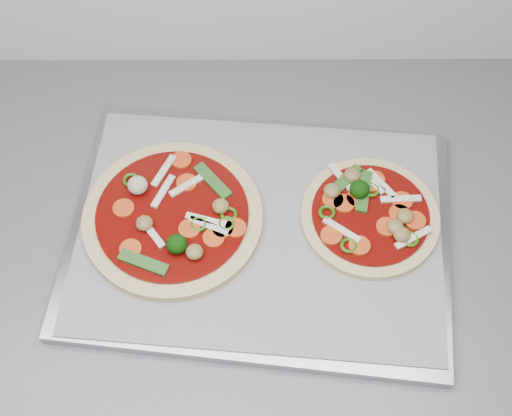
{
  "coord_description": "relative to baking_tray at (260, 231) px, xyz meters",
  "views": [
    {
      "loc": [
        0.33,
        0.9,
        1.64
      ],
      "look_at": [
        0.33,
        1.34,
        0.93
      ],
      "focal_mm": 50.0,
      "sensor_mm": 36.0,
      "label": 1
    }
  ],
  "objects": [
    {
      "name": "pizza_left",
      "position": [
        -0.1,
        0.01,
        0.02
      ],
      "size": [
        0.27,
        0.27,
        0.04
      ],
      "rotation": [
        0.0,
        0.0,
        -0.38
      ],
      "color": "#DBC37B",
      "rests_on": "parchment"
    },
    {
      "name": "base_cabinet",
      "position": [
        -0.34,
        -0.02,
        -0.48
      ],
      "size": [
        3.6,
        0.6,
        0.86
      ],
      "primitive_type": "cube",
      "color": "silver",
      "rests_on": "ground"
    },
    {
      "name": "baking_tray",
      "position": [
        0.0,
        0.0,
        0.0
      ],
      "size": [
        0.48,
        0.38,
        0.01
      ],
      "primitive_type": "cube",
      "rotation": [
        0.0,
        0.0,
        -0.12
      ],
      "color": "#949499",
      "rests_on": "countertop"
    },
    {
      "name": "pizza_right",
      "position": [
        0.13,
        0.01,
        0.02
      ],
      "size": [
        0.22,
        0.22,
        0.03
      ],
      "rotation": [
        0.0,
        0.0,
        -0.53
      ],
      "color": "#DBC37B",
      "rests_on": "parchment"
    },
    {
      "name": "parchment",
      "position": [
        0.0,
        0.0,
        0.01
      ],
      "size": [
        0.45,
        0.34,
        0.0
      ],
      "primitive_type": "cube",
      "rotation": [
        0.0,
        0.0,
        -0.09
      ],
      "color": "gray",
      "rests_on": "baking_tray"
    }
  ]
}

